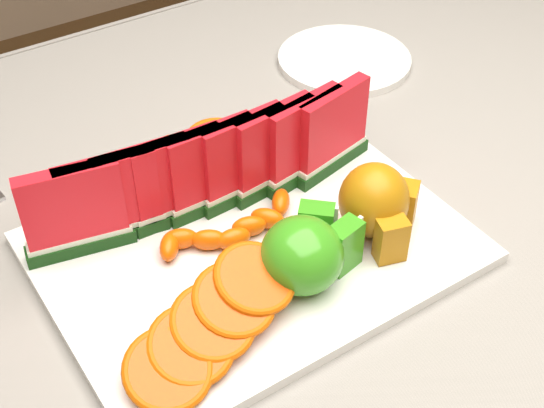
# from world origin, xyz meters

# --- Properties ---
(table) EXTENTS (1.40, 0.90, 0.75)m
(table) POSITION_xyz_m (0.00, 0.00, 0.65)
(table) COLOR #4E3818
(table) RESTS_ON ground
(tablecloth) EXTENTS (1.53, 1.03, 0.20)m
(tablecloth) POSITION_xyz_m (0.00, 0.00, 0.72)
(tablecloth) COLOR gray
(tablecloth) RESTS_ON table
(platter) EXTENTS (0.40, 0.30, 0.01)m
(platter) POSITION_xyz_m (-0.02, -0.00, 0.76)
(platter) COLOR silver
(platter) RESTS_ON tablecloth
(apple_cluster) EXTENTS (0.11, 0.10, 0.07)m
(apple_cluster) POSITION_xyz_m (-0.00, -0.07, 0.80)
(apple_cluster) COLOR #3A8B12
(apple_cluster) RESTS_ON platter
(pear_cluster) EXTENTS (0.09, 0.09, 0.08)m
(pear_cluster) POSITION_xyz_m (0.09, -0.05, 0.81)
(pear_cluster) COLOR #9A5F18
(pear_cluster) RESTS_ON platter
(side_plate) EXTENTS (0.23, 0.23, 0.01)m
(side_plate) POSITION_xyz_m (0.28, 0.24, 0.76)
(side_plate) COLOR silver
(side_plate) RESTS_ON tablecloth
(watermelon_row) EXTENTS (0.39, 0.07, 0.10)m
(watermelon_row) POSITION_xyz_m (-0.02, 0.07, 0.82)
(watermelon_row) COLOR #0D3610
(watermelon_row) RESTS_ON platter
(orange_fan_front) EXTENTS (0.19, 0.12, 0.05)m
(orange_fan_front) POSITION_xyz_m (-0.11, -0.09, 0.80)
(orange_fan_front) COLOR #F05600
(orange_fan_front) RESTS_ON platter
(orange_fan_back) EXTENTS (0.24, 0.11, 0.04)m
(orange_fan_back) POSITION_xyz_m (-0.05, 0.12, 0.79)
(orange_fan_back) COLOR #F05600
(orange_fan_back) RESTS_ON platter
(tangerine_segments) EXTENTS (0.16, 0.06, 0.02)m
(tangerine_segments) POSITION_xyz_m (-0.04, 0.02, 0.78)
(tangerine_segments) COLOR #F05809
(tangerine_segments) RESTS_ON platter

